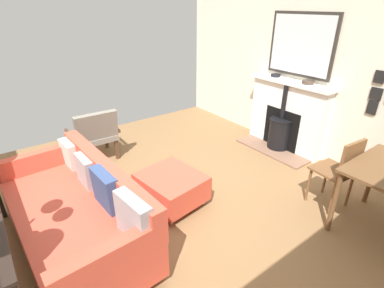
{
  "coord_description": "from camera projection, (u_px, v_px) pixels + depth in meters",
  "views": [
    {
      "loc": [
        1.33,
        2.43,
        2.18
      ],
      "look_at": [
        -0.56,
        -0.09,
        0.64
      ],
      "focal_mm": 27.03,
      "sensor_mm": 36.0,
      "label": 1
    }
  ],
  "objects": [
    {
      "name": "ground_plane",
      "position": [
        159.0,
        208.0,
        3.42
      ],
      "size": [
        5.37,
        5.37,
        0.01
      ],
      "primitive_type": "cube",
      "color": "olive"
    },
    {
      "name": "wall_left",
      "position": [
        311.0,
        64.0,
        4.27
      ],
      "size": [
        0.12,
        5.37,
        2.74
      ],
      "primitive_type": "cube",
      "color": "silver",
      "rests_on": "ground"
    },
    {
      "name": "fireplace",
      "position": [
        285.0,
        119.0,
        4.65
      ],
      "size": [
        0.59,
        1.38,
        1.13
      ],
      "color": "brown",
      "rests_on": "ground"
    },
    {
      "name": "mirror_over_mantel",
      "position": [
        301.0,
        45.0,
        4.21
      ],
      "size": [
        0.04,
        1.06,
        0.9
      ],
      "color": "#2D2823"
    },
    {
      "name": "mantel_bowl_near",
      "position": [
        275.0,
        75.0,
        4.6
      ],
      "size": [
        0.15,
        0.15,
        0.04
      ],
      "color": "black",
      "rests_on": "fireplace"
    },
    {
      "name": "mantel_bowl_far",
      "position": [
        308.0,
        82.0,
        4.18
      ],
      "size": [
        0.17,
        0.17,
        0.05
      ],
      "color": "#47382D",
      "rests_on": "fireplace"
    },
    {
      "name": "sofa",
      "position": [
        78.0,
        213.0,
        2.8
      ],
      "size": [
        1.0,
        1.99,
        0.83
      ],
      "color": "#B2B2B7",
      "rests_on": "ground"
    },
    {
      "name": "ottoman",
      "position": [
        171.0,
        186.0,
        3.4
      ],
      "size": [
        0.71,
        0.79,
        0.39
      ],
      "color": "#B2B2B7",
      "rests_on": "ground"
    },
    {
      "name": "armchair_accent",
      "position": [
        95.0,
        133.0,
        4.28
      ],
      "size": [
        0.7,
        0.62,
        0.81
      ],
      "color": "#4C3321",
      "rests_on": "ground"
    },
    {
      "name": "dining_chair_near_fireplace",
      "position": [
        341.0,
        168.0,
        3.21
      ],
      "size": [
        0.44,
        0.44,
        0.89
      ],
      "color": "brown",
      "rests_on": "ground"
    },
    {
      "name": "photo_gallery_row",
      "position": [
        384.0,
        91.0,
        3.51
      ],
      "size": [
        0.02,
        0.34,
        0.56
      ],
      "color": "black"
    }
  ]
}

